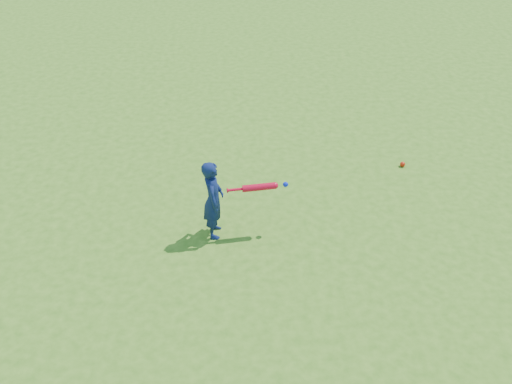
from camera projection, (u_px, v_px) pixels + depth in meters
ground at (153, 211)px, 7.19m from camera, size 80.00×80.00×0.00m
child at (213, 200)px, 6.55m from camera, size 0.25×0.37×1.00m
ground_ball_red at (403, 164)px, 8.01m from camera, size 0.07×0.07×0.07m
bat_swing at (261, 187)px, 6.51m from camera, size 0.71×0.17×0.08m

